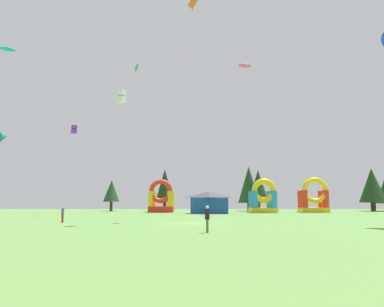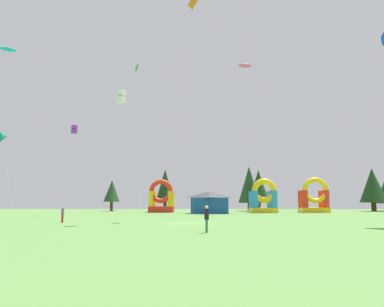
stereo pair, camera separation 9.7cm
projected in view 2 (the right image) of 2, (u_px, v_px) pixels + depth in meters
The scene contains 19 objects.
ground_plane at pixel (189, 223), 35.39m from camera, with size 120.00×120.00×0.00m, color #5B8C42.
kite_teal_delta at pixel (2, 137), 42.03m from camera, with size 3.33×1.94×10.13m.
kite_pink_parafoil at pixel (245, 66), 64.10m from camera, with size 5.42×1.02×25.68m.
kite_orange_diamond at pixel (192, 4), 45.65m from camera, with size 1.15×9.57×26.93m.
kite_white_box at pixel (121, 96), 35.77m from camera, with size 2.37×3.57×12.70m.
kite_purple_box at pixel (74, 130), 54.42m from camera, with size 2.53×1.92×13.07m.
kite_green_diamond at pixel (138, 69), 69.97m from camera, with size 2.75×9.36×27.53m.
kite_cyan_parafoil at pixel (8, 50), 60.23m from camera, with size 10.27×5.23×26.87m.
person_left_edge at pixel (207, 217), 24.85m from camera, with size 0.37×0.37×1.80m.
person_midfield at pixel (63, 213), 35.99m from camera, with size 0.33×0.33×1.56m.
inflatable_yellow_castle at pixel (263, 200), 66.80m from camera, with size 4.62×4.82×6.05m.
inflatable_orange_dome at pixel (161, 200), 68.20m from camera, with size 4.52×3.77×5.98m.
inflatable_blue_arch at pixel (314, 199), 67.77m from camera, with size 4.88×3.90×6.31m.
festival_tent at pixel (209, 202), 61.85m from camera, with size 6.10×3.85×3.65m.
tree_row_0 at pixel (112, 191), 77.19m from camera, with size 3.36×3.36×6.37m.
tree_row_1 at pixel (165, 185), 76.20m from camera, with size 3.74×3.74×8.52m.
tree_row_2 at pixel (249, 185), 77.65m from camera, with size 4.63×4.63×9.27m.
tree_row_3 at pixel (259, 185), 75.40m from camera, with size 3.74×3.74×8.36m.
tree_row_4 at pixel (373, 185), 75.49m from camera, with size 5.27×5.27×8.71m.
Camera 2 is at (1.33, -35.92, 2.13)m, focal length 34.83 mm.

